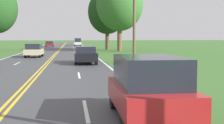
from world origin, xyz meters
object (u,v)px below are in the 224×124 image
object	(u,v)px
car_maroon_hatchback_distant	(49,44)
tree_far_back	(107,12)
car_black_sedan_mid_far	(86,55)
car_silver_van_horizon	(78,42)
car_champagne_hatchback_receding	(34,50)
fire_hydrant	(167,82)
car_red_van_approaching	(149,86)
tree_left_verge	(120,4)

from	to	relation	value
car_maroon_hatchback_distant	tree_far_back	bearing A→B (deg)	-148.39
tree_far_back	car_black_sedan_mid_far	bearing A→B (deg)	-100.32
car_black_sedan_mid_far	car_silver_van_horizon	bearing A→B (deg)	-179.60
car_champagne_hatchback_receding	car_maroon_hatchback_distant	distance (m)	35.65
fire_hydrant	car_red_van_approaching	bearing A→B (deg)	-114.03
tree_left_verge	car_red_van_approaching	xyz separation A→B (m)	(-5.31, -39.96, -6.46)
car_black_sedan_mid_far	car_maroon_hatchback_distant	world-z (taller)	car_black_sedan_mid_far
car_black_sedan_mid_far	fire_hydrant	bearing A→B (deg)	12.05
fire_hydrant	car_black_sedan_mid_far	world-z (taller)	car_black_sedan_mid_far
fire_hydrant	car_maroon_hatchback_distant	world-z (taller)	car_maroon_hatchback_distant
car_champagne_hatchback_receding	car_silver_van_horizon	bearing A→B (deg)	-5.67
fire_hydrant	tree_far_back	distance (m)	42.79
car_black_sedan_mid_far	car_champagne_hatchback_receding	distance (m)	10.50
tree_far_back	car_red_van_approaching	bearing A→B (deg)	-95.06
car_red_van_approaching	car_black_sedan_mid_far	world-z (taller)	car_red_van_approaching
fire_hydrant	car_silver_van_horizon	xyz separation A→B (m)	(-2.46, 66.98, 0.63)
car_champagne_hatchback_receding	car_maroon_hatchback_distant	bearing A→B (deg)	3.06
car_red_van_approaching	car_silver_van_horizon	world-z (taller)	car_silver_van_horizon
car_black_sedan_mid_far	car_champagne_hatchback_receding	bearing A→B (deg)	-148.26
fire_hydrant	car_black_sedan_mid_far	size ratio (longest dim) A/B	0.16
tree_far_back	fire_hydrant	bearing A→B (deg)	-93.08
car_champagne_hatchback_receding	tree_far_back	bearing A→B (deg)	-27.06
car_champagne_hatchback_receding	car_silver_van_horizon	xyz separation A→B (m)	(5.77, 43.73, 0.18)
tree_far_back	car_maroon_hatchback_distant	distance (m)	20.93
tree_far_back	car_silver_van_horizon	size ratio (longest dim) A/B	2.30
car_red_van_approaching	tree_left_verge	bearing A→B (deg)	173.05
car_red_van_approaching	car_champagne_hatchback_receding	world-z (taller)	car_red_van_approaching
car_champagne_hatchback_receding	tree_left_verge	bearing A→B (deg)	-41.06
car_red_van_approaching	car_silver_van_horizon	xyz separation A→B (m)	(-0.62, 71.09, 0.09)
car_black_sedan_mid_far	tree_left_verge	bearing A→B (deg)	164.52
fire_hydrant	car_red_van_approaching	world-z (taller)	car_red_van_approaching
tree_left_verge	tree_far_back	world-z (taller)	tree_left_verge
car_red_van_approaching	car_champagne_hatchback_receding	bearing A→B (deg)	-166.22
fire_hydrant	tree_left_verge	size ratio (longest dim) A/B	0.06
car_red_van_approaching	car_maroon_hatchback_distant	bearing A→B (deg)	-172.90
car_black_sedan_mid_far	car_maroon_hatchback_distant	size ratio (longest dim) A/B	1.23
tree_far_back	car_champagne_hatchback_receding	world-z (taller)	tree_far_back
tree_left_verge	car_silver_van_horizon	xyz separation A→B (m)	(-5.94, 31.13, -6.37)
tree_left_verge	car_silver_van_horizon	bearing A→B (deg)	100.79
fire_hydrant	tree_far_back	size ratio (longest dim) A/B	0.07
tree_left_verge	car_silver_van_horizon	size ratio (longest dim) A/B	2.52
tree_left_verge	car_champagne_hatchback_receding	size ratio (longest dim) A/B	3.31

